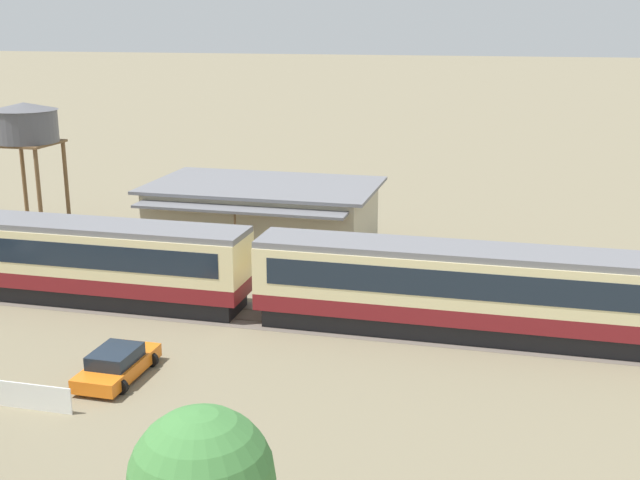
# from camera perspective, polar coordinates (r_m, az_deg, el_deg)

# --- Properties ---
(ground_plane) EXTENTS (600.00, 600.00, 0.00)m
(ground_plane) POSITION_cam_1_polar(r_m,az_deg,el_deg) (40.50, -2.66, -5.20)
(ground_plane) COLOR #7A7056
(passenger_train) EXTENTS (77.08, 3.18, 4.23)m
(passenger_train) POSITION_cam_1_polar(r_m,az_deg,el_deg) (39.39, -4.40, -2.22)
(passenger_train) COLOR maroon
(passenger_train) RESTS_ON ground_plane
(railway_track) EXTENTS (110.54, 3.60, 0.04)m
(railway_track) POSITION_cam_1_polar(r_m,az_deg,el_deg) (40.22, -4.60, -5.37)
(railway_track) COLOR #665B51
(railway_track) RESTS_ON ground_plane
(station_building) EXTENTS (14.42, 9.91, 4.21)m
(station_building) POSITION_cam_1_polar(r_m,az_deg,el_deg) (51.37, -4.00, 1.74)
(station_building) COLOR #BCB293
(station_building) RESTS_ON ground_plane
(water_tower) EXTENTS (4.48, 4.48, 8.90)m
(water_tower) POSITION_cam_1_polar(r_m,az_deg,el_deg) (58.01, -20.22, 7.66)
(water_tower) COLOR brown
(water_tower) RESTS_ON ground_plane
(parked_car_orange) EXTENTS (2.31, 4.36, 1.29)m
(parked_car_orange) POSITION_cam_1_polar(r_m,az_deg,el_deg) (34.25, -14.24, -8.56)
(parked_car_orange) COLOR orange
(parked_car_orange) RESTS_ON ground_plane
(yard_tree_1) EXTENTS (3.49, 3.49, 5.65)m
(yard_tree_1) POSITION_cam_1_polar(r_m,az_deg,el_deg) (19.69, -8.41, -16.56)
(yard_tree_1) COLOR brown
(yard_tree_1) RESTS_ON ground_plane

